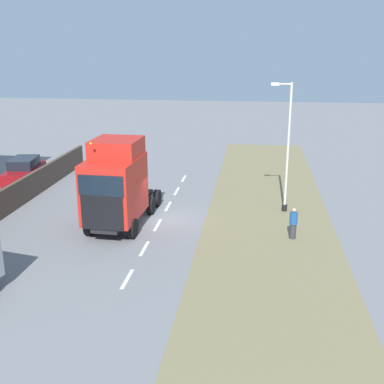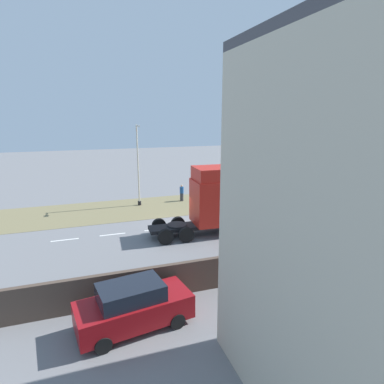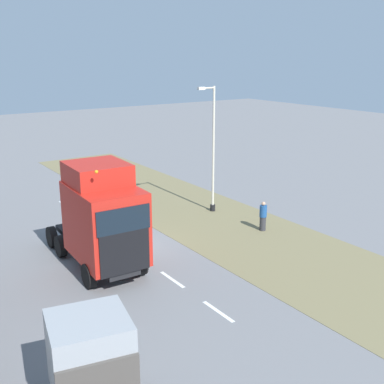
# 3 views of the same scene
# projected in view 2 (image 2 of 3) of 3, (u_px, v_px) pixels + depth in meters

# --- Properties ---
(ground_plane) EXTENTS (120.00, 120.00, 0.00)m
(ground_plane) POSITION_uv_depth(u_px,v_px,m) (186.00, 226.00, 24.63)
(ground_plane) COLOR slate
(ground_plane) RESTS_ON ground
(grass_verge) EXTENTS (7.00, 44.00, 0.01)m
(grass_verge) POSITION_uv_depth(u_px,v_px,m) (166.00, 206.00, 30.15)
(grass_verge) COLOR olive
(grass_verge) RESTS_ON ground
(lane_markings) EXTENTS (0.16, 17.80, 0.00)m
(lane_markings) POSITION_uv_depth(u_px,v_px,m) (177.00, 227.00, 24.41)
(lane_markings) COLOR white
(lane_markings) RESTS_ON ground
(boundary_wall) EXTENTS (0.25, 24.00, 1.59)m
(boundary_wall) POSITION_uv_depth(u_px,v_px,m) (240.00, 268.00, 16.17)
(boundary_wall) COLOR #4C3D33
(boundary_wall) RESTS_ON ground
(lorry_cab) EXTENTS (2.88, 7.22, 4.95)m
(lorry_cab) POSITION_uv_depth(u_px,v_px,m) (217.00, 200.00, 22.77)
(lorry_cab) COLOR black
(lorry_cab) RESTS_ON ground
(flatbed_truck) EXTENTS (3.12, 5.89, 2.71)m
(flatbed_truck) POSITION_uv_depth(u_px,v_px,m) (349.00, 219.00, 21.91)
(flatbed_truck) COLOR #999EA3
(flatbed_truck) RESTS_ON ground
(parked_car) EXTENTS (2.56, 4.75, 1.91)m
(parked_car) POSITION_uv_depth(u_px,v_px,m) (134.00, 306.00, 12.72)
(parked_car) COLOR maroon
(parked_car) RESTS_ON ground
(lamp_post) EXTENTS (1.27, 0.31, 7.47)m
(lamp_post) POSITION_uv_depth(u_px,v_px,m) (138.00, 169.00, 29.43)
(lamp_post) COLOR black
(lamp_post) RESTS_ON ground
(pedestrian) EXTENTS (0.39, 0.39, 1.63)m
(pedestrian) POSITION_uv_depth(u_px,v_px,m) (182.00, 193.00, 31.65)
(pedestrian) COLOR #333338
(pedestrian) RESTS_ON ground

